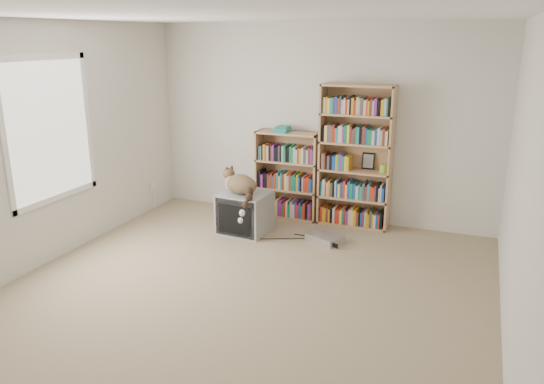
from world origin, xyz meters
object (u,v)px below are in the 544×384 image
at_px(crt_tv, 245,212).
at_px(dvd_player, 325,238).
at_px(cat, 241,188).
at_px(bookcase_short, 288,178).
at_px(bookcase_tall, 356,160).

relative_size(crt_tv, dvd_player, 1.57).
relative_size(cat, bookcase_short, 0.55).
height_order(crt_tv, bookcase_tall, bookcase_tall).
bearing_deg(bookcase_short, dvd_player, -44.84).
distance_m(cat, bookcase_tall, 1.48).
height_order(cat, bookcase_short, bookcase_short).
xyz_separation_m(bookcase_short, dvd_player, (0.73, -0.72, -0.48)).
height_order(cat, dvd_player, cat).
relative_size(crt_tv, cat, 0.97).
relative_size(cat, bookcase_tall, 0.36).
xyz_separation_m(crt_tv, cat, (-0.00, -0.10, 0.34)).
bearing_deg(cat, bookcase_tall, 56.84).
bearing_deg(bookcase_tall, dvd_player, -102.90).
bearing_deg(bookcase_short, bookcase_tall, -0.04).
bearing_deg(bookcase_short, crt_tv, -110.76).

